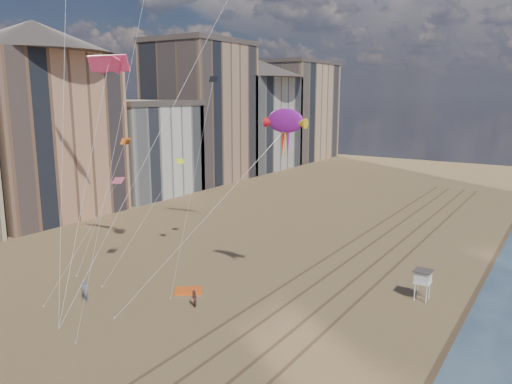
# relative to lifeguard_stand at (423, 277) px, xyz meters

# --- Properties ---
(tracks) EXTENTS (7.68, 120.00, 0.01)m
(tracks) POSITION_rel_lifeguard_stand_xyz_m (-8.33, -2.47, -2.14)
(tracks) COLOR brown
(tracks) RESTS_ON ground
(buildings) EXTENTS (34.72, 131.35, 29.00)m
(buildings) POSITION_rel_lifeguard_stand_xyz_m (-56.62, 33.12, 11.41)
(buildings) COLOR #C6B284
(buildings) RESTS_ON ground
(lifeguard_stand) EXTENTS (1.54, 1.54, 2.78)m
(lifeguard_stand) POSITION_rel_lifeguard_stand_xyz_m (0.00, 0.00, 0.00)
(lifeguard_stand) COLOR white
(lifeguard_stand) RESTS_ON ground
(grounded_kite) EXTENTS (2.95, 2.79, 0.28)m
(grounded_kite) POSITION_rel_lifeguard_stand_xyz_m (-18.72, -9.95, -2.00)
(grounded_kite) COLOR #FF5A15
(grounded_kite) RESTS_ON ground
(show_kite) EXTENTS (6.87, 5.87, 20.99)m
(show_kite) POSITION_rel_lifeguard_stand_xyz_m (-10.44, -6.71, 13.75)
(show_kite) COLOR #921796
(show_kite) RESTS_ON ground
(kite_flyer_a) EXTENTS (0.83, 0.67, 1.96)m
(kite_flyer_a) POSITION_rel_lifeguard_stand_xyz_m (-25.16, -16.48, -1.16)
(kite_flyer_a) COLOR slate
(kite_flyer_a) RESTS_ON ground
(kite_flyer_b) EXTENTS (0.94, 0.90, 1.53)m
(kite_flyer_b) POSITION_rel_lifeguard_stand_xyz_m (-16.15, -12.26, -1.38)
(kite_flyer_b) COLOR brown
(kite_flyer_b) RESTS_ON ground
(small_kites) EXTENTS (12.95, 11.48, 17.49)m
(small_kites) POSITION_rel_lifeguard_stand_xyz_m (-24.62, -8.06, 15.03)
(small_kites) COLOR #CB4F5F
(small_kites) RESTS_ON ground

